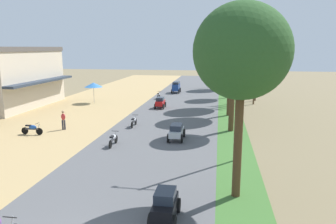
# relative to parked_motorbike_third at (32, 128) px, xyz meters

# --- Properties ---
(shophouse_mid) EXTENTS (9.64, 12.63, 6.90)m
(shophouse_mid) POSITION_rel_parked_motorbike_third_xyz_m (-9.99, 11.09, 2.90)
(shophouse_mid) COLOR beige
(shophouse_mid) RESTS_ON ground
(parked_motorbike_third) EXTENTS (1.80, 0.54, 0.94)m
(parked_motorbike_third) POSITION_rel_parked_motorbike_third_xyz_m (0.00, 0.00, 0.00)
(parked_motorbike_third) COLOR black
(parked_motorbike_third) RESTS_ON dirt_shoulder
(vendor_umbrella) EXTENTS (2.20, 2.20, 2.52)m
(vendor_umbrella) POSITION_rel_parked_motorbike_third_xyz_m (-0.78, 14.96, 1.75)
(vendor_umbrella) COLOR #99999E
(vendor_umbrella) RESTS_ON dirt_shoulder
(pedestrian_on_shoulder) EXTENTS (0.37, 0.26, 1.62)m
(pedestrian_on_shoulder) POSITION_rel_parked_motorbike_third_xyz_m (1.73, 1.86, 0.41)
(pedestrian_on_shoulder) COLOR #33333D
(pedestrian_on_shoulder) RESTS_ON dirt_shoulder
(median_tree_nearest) EXTENTS (4.21, 4.21, 8.72)m
(median_tree_nearest) POSITION_rel_parked_motorbike_third_xyz_m (15.40, -8.49, 6.09)
(median_tree_nearest) COLOR #4C351E
(median_tree_nearest) RESTS_ON median_strip
(median_tree_second) EXTENTS (3.72, 3.72, 8.12)m
(median_tree_second) POSITION_rel_parked_motorbike_third_xyz_m (15.55, 3.67, 5.76)
(median_tree_second) COLOR #4C351E
(median_tree_second) RESTS_ON median_strip
(median_tree_third) EXTENTS (4.35, 4.35, 9.08)m
(median_tree_third) POSITION_rel_parked_motorbike_third_xyz_m (15.51, 9.92, 6.29)
(median_tree_third) COLOR #4C351E
(median_tree_third) RESTS_ON median_strip
(median_tree_fourth) EXTENTS (4.19, 4.19, 9.90)m
(median_tree_fourth) POSITION_rel_parked_motorbike_third_xyz_m (15.76, 15.31, 6.72)
(median_tree_fourth) COLOR #4C351E
(median_tree_fourth) RESTS_ON median_strip
(median_tree_fifth) EXTENTS (3.35, 3.35, 8.19)m
(median_tree_fifth) POSITION_rel_parked_motorbike_third_xyz_m (15.89, 21.90, 5.53)
(median_tree_fifth) COLOR #4C351E
(median_tree_fifth) RESTS_ON median_strip
(median_tree_sixth) EXTENTS (4.03, 4.03, 8.46)m
(median_tree_sixth) POSITION_rel_parked_motorbike_third_xyz_m (15.45, 31.61, 5.38)
(median_tree_sixth) COLOR #4C351E
(median_tree_sixth) RESTS_ON median_strip
(streetlamp_near) EXTENTS (3.16, 0.20, 8.37)m
(streetlamp_near) POSITION_rel_parked_motorbike_third_xyz_m (15.78, -3.40, 4.30)
(streetlamp_near) COLOR gray
(streetlamp_near) RESTS_ON median_strip
(streetlamp_mid) EXTENTS (3.16, 0.20, 8.14)m
(streetlamp_mid) POSITION_rel_parked_motorbike_third_xyz_m (15.78, 36.06, 4.18)
(streetlamp_mid) COLOR gray
(streetlamp_mid) RESTS_ON median_strip
(utility_pole_near) EXTENTS (1.80, 0.20, 8.25)m
(utility_pole_near) POSITION_rel_parked_motorbike_third_xyz_m (18.71, 17.37, 3.76)
(utility_pole_near) COLOR brown
(utility_pole_near) RESTS_ON ground
(utility_pole_far) EXTENTS (1.80, 0.20, 9.35)m
(utility_pole_far) POSITION_rel_parked_motorbike_third_xyz_m (19.19, 20.13, 4.31)
(utility_pole_far) COLOR brown
(utility_pole_far) RESTS_ON ground
(car_hatchback_black) EXTENTS (1.04, 2.00, 1.23)m
(car_hatchback_black) POSITION_rel_parked_motorbike_third_xyz_m (12.51, -11.15, 0.19)
(car_hatchback_black) COLOR black
(car_hatchback_black) RESTS_ON road_strip
(car_sedan_silver) EXTENTS (1.10, 2.26, 1.19)m
(car_sedan_silver) POSITION_rel_parked_motorbike_third_xyz_m (11.46, 0.25, 0.19)
(car_sedan_silver) COLOR #B7BCC1
(car_sedan_silver) RESTS_ON road_strip
(car_hatchback_red) EXTENTS (1.04, 2.00, 1.23)m
(car_hatchback_red) POSITION_rel_parked_motorbike_third_xyz_m (7.98, 12.72, 0.19)
(car_hatchback_red) COLOR red
(car_hatchback_red) RESTS_ON road_strip
(car_van_blue) EXTENTS (1.19, 2.41, 1.67)m
(car_van_blue) POSITION_rel_parked_motorbike_third_xyz_m (8.11, 25.40, 0.47)
(car_van_blue) COLOR navy
(car_van_blue) RESTS_ON road_strip
(motorbike_ahead_second) EXTENTS (0.54, 1.80, 0.94)m
(motorbike_ahead_second) POSITION_rel_parked_motorbike_third_xyz_m (7.29, -1.87, 0.02)
(motorbike_ahead_second) COLOR black
(motorbike_ahead_second) RESTS_ON road_strip
(motorbike_ahead_third) EXTENTS (0.54, 1.80, 0.94)m
(motorbike_ahead_third) POSITION_rel_parked_motorbike_third_xyz_m (7.27, 3.80, 0.02)
(motorbike_ahead_third) COLOR black
(motorbike_ahead_third) RESTS_ON road_strip
(motorbike_ahead_fourth) EXTENTS (0.54, 1.80, 0.94)m
(motorbike_ahead_fourth) POSITION_rel_parked_motorbike_third_xyz_m (6.55, 19.37, 0.02)
(motorbike_ahead_fourth) COLOR black
(motorbike_ahead_fourth) RESTS_ON road_strip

